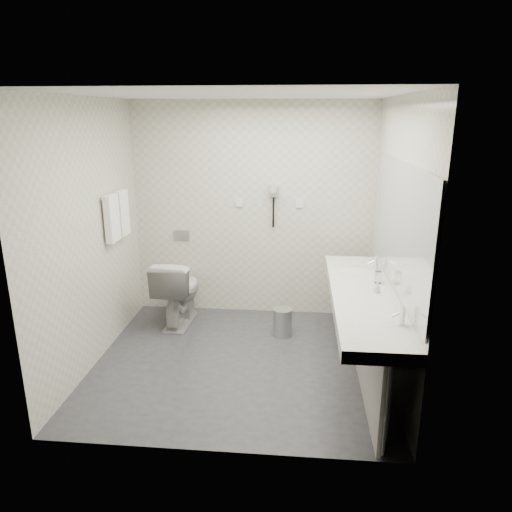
# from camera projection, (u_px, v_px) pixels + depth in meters

# --- Properties ---
(floor) EXTENTS (2.80, 2.80, 0.00)m
(floor) POSITION_uv_depth(u_px,v_px,m) (239.00, 362.00, 4.68)
(floor) COLOR #2E2E34
(floor) RESTS_ON ground
(ceiling) EXTENTS (2.80, 2.80, 0.00)m
(ceiling) POSITION_uv_depth(u_px,v_px,m) (236.00, 94.00, 3.96)
(ceiling) COLOR silver
(ceiling) RESTS_ON wall_back
(wall_back) EXTENTS (2.80, 0.00, 2.80)m
(wall_back) POSITION_uv_depth(u_px,v_px,m) (252.00, 211.00, 5.56)
(wall_back) COLOR beige
(wall_back) RESTS_ON floor
(wall_front) EXTENTS (2.80, 0.00, 2.80)m
(wall_front) POSITION_uv_depth(u_px,v_px,m) (212.00, 290.00, 3.08)
(wall_front) COLOR beige
(wall_front) RESTS_ON floor
(wall_left) EXTENTS (0.00, 2.60, 2.60)m
(wall_left) POSITION_uv_depth(u_px,v_px,m) (90.00, 236.00, 4.44)
(wall_left) COLOR beige
(wall_left) RESTS_ON floor
(wall_right) EXTENTS (0.00, 2.60, 2.60)m
(wall_right) POSITION_uv_depth(u_px,v_px,m) (395.00, 243.00, 4.20)
(wall_right) COLOR beige
(wall_right) RESTS_ON floor
(vanity_counter) EXTENTS (0.55, 2.20, 0.10)m
(vanity_counter) POSITION_uv_depth(u_px,v_px,m) (363.00, 298.00, 4.16)
(vanity_counter) COLOR silver
(vanity_counter) RESTS_ON floor
(vanity_panel) EXTENTS (0.03, 2.15, 0.75)m
(vanity_panel) POSITION_uv_depth(u_px,v_px,m) (363.00, 342.00, 4.28)
(vanity_panel) COLOR gray
(vanity_panel) RESTS_ON floor
(vanity_post_near) EXTENTS (0.06, 0.06, 0.75)m
(vanity_post_near) POSITION_uv_depth(u_px,v_px,m) (386.00, 411.00, 3.28)
(vanity_post_near) COLOR silver
(vanity_post_near) RESTS_ON floor
(vanity_post_far) EXTENTS (0.06, 0.06, 0.75)m
(vanity_post_far) POSITION_uv_depth(u_px,v_px,m) (354.00, 299.00, 5.27)
(vanity_post_far) COLOR silver
(vanity_post_far) RESTS_ON floor
(mirror) EXTENTS (0.02, 2.20, 1.05)m
(mirror) POSITION_uv_depth(u_px,v_px,m) (400.00, 226.00, 3.95)
(mirror) COLOR #B2BCC6
(mirror) RESTS_ON wall_right
(basin_near) EXTENTS (0.40, 0.31, 0.05)m
(basin_near) POSITION_uv_depth(u_px,v_px,m) (374.00, 326.00, 3.53)
(basin_near) COLOR silver
(basin_near) RESTS_ON vanity_counter
(basin_far) EXTENTS (0.40, 0.31, 0.05)m
(basin_far) POSITION_uv_depth(u_px,v_px,m) (355.00, 271.00, 4.77)
(basin_far) COLOR silver
(basin_far) RESTS_ON vanity_counter
(faucet_near) EXTENTS (0.04, 0.04, 0.15)m
(faucet_near) POSITION_uv_depth(u_px,v_px,m) (402.00, 315.00, 3.49)
(faucet_near) COLOR silver
(faucet_near) RESTS_ON vanity_counter
(faucet_far) EXTENTS (0.04, 0.04, 0.15)m
(faucet_far) POSITION_uv_depth(u_px,v_px,m) (376.00, 263.00, 4.73)
(faucet_far) COLOR silver
(faucet_far) RESTS_ON vanity_counter
(soap_bottle_a) EXTENTS (0.06, 0.06, 0.09)m
(soap_bottle_a) POSITION_uv_depth(u_px,v_px,m) (377.00, 288.00, 4.12)
(soap_bottle_a) COLOR beige
(soap_bottle_a) RESTS_ON vanity_counter
(glass_left) EXTENTS (0.08, 0.08, 0.11)m
(glass_left) POSITION_uv_depth(u_px,v_px,m) (378.00, 277.00, 4.36)
(glass_left) COLOR silver
(glass_left) RESTS_ON vanity_counter
(toilet) EXTENTS (0.48, 0.80, 0.78)m
(toilet) POSITION_uv_depth(u_px,v_px,m) (178.00, 291.00, 5.46)
(toilet) COLOR silver
(toilet) RESTS_ON floor
(flush_plate) EXTENTS (0.18, 0.02, 0.12)m
(flush_plate) POSITION_uv_depth(u_px,v_px,m) (182.00, 235.00, 5.71)
(flush_plate) COLOR #B2B5BA
(flush_plate) RESTS_ON wall_back
(pedal_bin) EXTENTS (0.28, 0.28, 0.30)m
(pedal_bin) POSITION_uv_depth(u_px,v_px,m) (282.00, 323.00, 5.21)
(pedal_bin) COLOR #B2B5BA
(pedal_bin) RESTS_ON floor
(bin_lid) EXTENTS (0.21, 0.21, 0.02)m
(bin_lid) POSITION_uv_depth(u_px,v_px,m) (283.00, 309.00, 5.17)
(bin_lid) COLOR #B2B5BA
(bin_lid) RESTS_ON pedal_bin
(towel_rail) EXTENTS (0.02, 0.62, 0.02)m
(towel_rail) POSITION_uv_depth(u_px,v_px,m) (114.00, 194.00, 4.88)
(towel_rail) COLOR silver
(towel_rail) RESTS_ON wall_left
(towel_near) EXTENTS (0.07, 0.24, 0.48)m
(towel_near) POSITION_uv_depth(u_px,v_px,m) (112.00, 218.00, 4.81)
(towel_near) COLOR white
(towel_near) RESTS_ON towel_rail
(towel_far) EXTENTS (0.07, 0.24, 0.48)m
(towel_far) POSITION_uv_depth(u_px,v_px,m) (122.00, 213.00, 5.07)
(towel_far) COLOR white
(towel_far) RESTS_ON towel_rail
(dryer_cradle) EXTENTS (0.10, 0.04, 0.14)m
(dryer_cradle) POSITION_uv_depth(u_px,v_px,m) (274.00, 191.00, 5.44)
(dryer_cradle) COLOR #9D9BA1
(dryer_cradle) RESTS_ON wall_back
(dryer_barrel) EXTENTS (0.08, 0.14, 0.08)m
(dryer_barrel) POSITION_uv_depth(u_px,v_px,m) (273.00, 189.00, 5.36)
(dryer_barrel) COLOR #9D9BA1
(dryer_barrel) RESTS_ON dryer_cradle
(dryer_cord) EXTENTS (0.02, 0.02, 0.35)m
(dryer_cord) POSITION_uv_depth(u_px,v_px,m) (273.00, 212.00, 5.50)
(dryer_cord) COLOR black
(dryer_cord) RESTS_ON dryer_cradle
(switch_plate_a) EXTENTS (0.09, 0.02, 0.09)m
(switch_plate_a) POSITION_uv_depth(u_px,v_px,m) (239.00, 203.00, 5.53)
(switch_plate_a) COLOR silver
(switch_plate_a) RESTS_ON wall_back
(switch_plate_b) EXTENTS (0.09, 0.02, 0.09)m
(switch_plate_b) POSITION_uv_depth(u_px,v_px,m) (300.00, 204.00, 5.47)
(switch_plate_b) COLOR silver
(switch_plate_b) RESTS_ON wall_back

